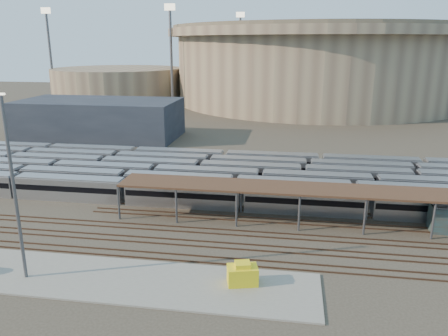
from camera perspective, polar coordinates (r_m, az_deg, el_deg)
ground at (r=62.12m, az=-7.01°, el=-7.52°), size 420.00×420.00×0.00m
apron at (r=51.28m, az=-17.27°, el=-13.45°), size 50.00×9.00×0.20m
subway_trains at (r=78.55m, az=-4.10°, el=-0.94°), size 129.03×23.90×3.60m
inspection_shed at (r=62.11m, az=13.84°, el=-2.95°), size 60.30×6.00×5.30m
empty_tracks at (r=57.74m, az=-8.38°, el=-9.38°), size 170.00×9.62×0.18m
stadium at (r=194.97m, az=11.90°, el=13.33°), size 124.00×124.00×32.50m
secondary_arena at (r=200.53m, az=-13.62°, el=10.58°), size 56.00×56.00×14.00m
service_building at (r=122.61m, az=-15.94°, el=6.21°), size 42.00×20.00×10.00m
floodlight_0 at (r=171.03m, az=-6.91°, el=14.61°), size 4.00×1.00×38.40m
floodlight_1 at (r=201.89m, az=-21.76°, el=13.84°), size 4.00×1.00×38.40m
floodlight_3 at (r=216.24m, az=2.11°, el=15.00°), size 4.00×1.00×38.40m
yard_light_pole at (r=49.73m, az=-25.73°, el=-2.56°), size 0.81×0.36×19.87m
yellow_equipment at (r=47.31m, az=2.43°, el=-13.80°), size 3.54×2.69×1.97m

